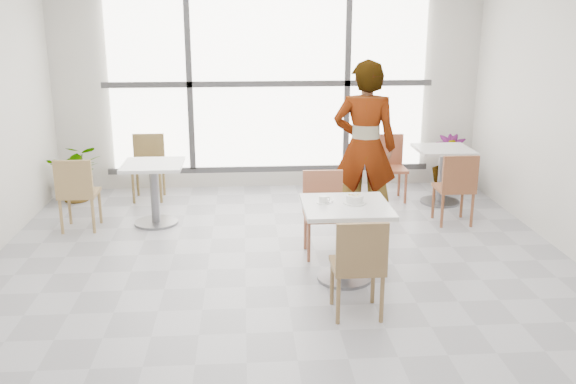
{
  "coord_description": "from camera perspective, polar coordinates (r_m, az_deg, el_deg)",
  "views": [
    {
      "loc": [
        -0.36,
        -5.35,
        2.46
      ],
      "look_at": [
        0.0,
        -0.3,
        1.0
      ],
      "focal_mm": 38.96,
      "sensor_mm": 36.0,
      "label": 1
    }
  ],
  "objects": [
    {
      "name": "coffee_cup",
      "position": [
        5.82,
        3.26,
        -0.73
      ],
      "size": [
        0.16,
        0.13,
        0.07
      ],
      "color": "white",
      "rests_on": "main_table"
    },
    {
      "name": "bg_chair_right_near",
      "position": [
        7.65,
        15.11,
        0.67
      ],
      "size": [
        0.42,
        0.42,
        0.87
      ],
      "rotation": [
        0.0,
        0.0,
        3.14
      ],
      "color": "brown",
      "rests_on": "ground"
    },
    {
      "name": "bg_chair_left_far",
      "position": [
        8.7,
        -12.62,
        2.68
      ],
      "size": [
        0.42,
        0.42,
        0.87
      ],
      "color": "olive",
      "rests_on": "ground"
    },
    {
      "name": "plant_left",
      "position": [
        8.85,
        -18.68,
        1.72
      ],
      "size": [
        0.75,
        0.66,
        0.78
      ],
      "primitive_type": "imported",
      "rotation": [
        0.0,
        0.0,
        0.08
      ],
      "color": "#51793D",
      "rests_on": "ground"
    },
    {
      "name": "plant_right",
      "position": [
        9.14,
        14.43,
        2.55
      ],
      "size": [
        0.56,
        0.56,
        0.8
      ],
      "primitive_type": "imported",
      "rotation": [
        0.0,
        0.0,
        -0.31
      ],
      "color": "#53743E",
      "rests_on": "ground"
    },
    {
      "name": "main_table",
      "position": [
        5.87,
        5.29,
        -3.27
      ],
      "size": [
        0.8,
        0.8,
        0.75
      ],
      "color": "silver",
      "rests_on": "ground"
    },
    {
      "name": "bg_chair_right_far",
      "position": [
        8.57,
        9.18,
        2.67
      ],
      "size": [
        0.42,
        0.42,
        0.87
      ],
      "color": "#9B5338",
      "rests_on": "ground"
    },
    {
      "name": "wall_back",
      "position": [
        8.91,
        -1.76,
        9.91
      ],
      "size": [
        6.0,
        0.0,
        6.0
      ],
      "primitive_type": "plane",
      "rotation": [
        1.57,
        0.0,
        0.0
      ],
      "color": "silver",
      "rests_on": "ground"
    },
    {
      "name": "chair_near",
      "position": [
        5.16,
        6.5,
        -6.35
      ],
      "size": [
        0.42,
        0.42,
        0.87
      ],
      "rotation": [
        0.0,
        0.0,
        3.14
      ],
      "color": "olive",
      "rests_on": "ground"
    },
    {
      "name": "person",
      "position": [
        7.16,
        7.01,
        4.07
      ],
      "size": [
        0.8,
        0.6,
        1.97
      ],
      "primitive_type": "imported",
      "rotation": [
        0.0,
        0.0,
        2.94
      ],
      "color": "black",
      "rests_on": "ground"
    },
    {
      "name": "bg_table_left",
      "position": [
        7.58,
        -12.13,
        0.65
      ],
      "size": [
        0.7,
        0.7,
        0.75
      ],
      "color": "silver",
      "rests_on": "ground"
    },
    {
      "name": "oatmeal_bowl",
      "position": [
        5.82,
        6.11,
        -0.64
      ],
      "size": [
        0.21,
        0.21,
        0.1
      ],
      "color": "white",
      "rests_on": "main_table"
    },
    {
      "name": "bg_chair_left_near",
      "position": [
        7.57,
        -18.71,
        0.21
      ],
      "size": [
        0.42,
        0.42,
        0.87
      ],
      "rotation": [
        0.0,
        0.0,
        3.14
      ],
      "color": "#A48351",
      "rests_on": "ground"
    },
    {
      "name": "chair_far",
      "position": [
        6.54,
        3.27,
        -1.37
      ],
      "size": [
        0.42,
        0.42,
        0.87
      ],
      "color": "#A45F42",
      "rests_on": "ground"
    },
    {
      "name": "wall_front",
      "position": [
        2.12,
        6.28,
        -11.05
      ],
      "size": [
        6.0,
        0.0,
        6.0
      ],
      "primitive_type": "plane",
      "rotation": [
        -1.57,
        0.0,
        0.0
      ],
      "color": "silver",
      "rests_on": "ground"
    },
    {
      "name": "floor",
      "position": [
        5.9,
        -0.21,
        -8.55
      ],
      "size": [
        7.0,
        7.0,
        0.0
      ],
      "primitive_type": "plane",
      "color": "#9E9EA5",
      "rests_on": "ground"
    },
    {
      "name": "bg_table_right",
      "position": [
        8.5,
        13.9,
        2.19
      ],
      "size": [
        0.7,
        0.7,
        0.75
      ],
      "color": "silver",
      "rests_on": "ground"
    },
    {
      "name": "window",
      "position": [
        8.85,
        -1.74,
        9.86
      ],
      "size": [
        4.6,
        0.07,
        2.52
      ],
      "color": "white",
      "rests_on": "ground"
    }
  ]
}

